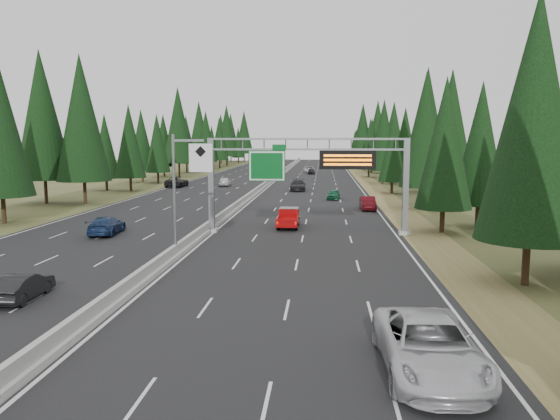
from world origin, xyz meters
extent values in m
cube|color=black|center=(0.00, 80.00, 0.04)|extent=(32.00, 260.00, 0.08)
cube|color=olive|center=(17.80, 80.00, 0.03)|extent=(3.60, 260.00, 0.06)
cube|color=#454F25|center=(-17.80, 80.00, 0.03)|extent=(3.60, 260.00, 0.06)
cube|color=#969590|center=(0.00, 80.00, 0.23)|extent=(0.70, 260.00, 0.30)
cube|color=#969590|center=(0.00, 80.00, 0.63)|extent=(0.30, 260.00, 0.60)
cube|color=slate|center=(0.35, 35.00, 3.98)|extent=(0.45, 0.45, 7.80)
cube|color=#969590|center=(0.35, 35.00, 0.23)|extent=(0.90, 0.90, 0.30)
cube|color=slate|center=(16.20, 35.00, 3.98)|extent=(0.45, 0.45, 7.80)
cube|color=#969590|center=(16.20, 35.00, 0.23)|extent=(0.90, 0.90, 0.30)
cube|color=slate|center=(8.28, 35.00, 7.80)|extent=(15.85, 0.35, 0.16)
cube|color=slate|center=(8.28, 35.00, 6.96)|extent=(15.85, 0.35, 0.16)
cube|color=#054C19|center=(5.00, 34.75, 5.63)|extent=(3.00, 0.10, 2.50)
cube|color=silver|center=(5.00, 34.69, 5.63)|extent=(2.85, 0.02, 2.35)
cube|color=#054C19|center=(6.00, 34.75, 7.13)|extent=(1.10, 0.10, 0.45)
cube|color=black|center=(11.50, 34.70, 6.13)|extent=(4.50, 0.40, 1.50)
cube|color=orange|center=(11.50, 34.48, 6.48)|extent=(3.80, 0.02, 0.18)
cube|color=orange|center=(11.50, 34.48, 6.13)|extent=(3.80, 0.02, 0.18)
cube|color=orange|center=(11.50, 34.48, 5.78)|extent=(3.80, 0.02, 0.18)
cylinder|color=slate|center=(0.00, 25.00, 4.08)|extent=(0.20, 0.20, 8.00)
cube|color=#969590|center=(0.00, 25.00, 0.18)|extent=(0.50, 0.50, 0.20)
cube|color=slate|center=(1.00, 25.00, 7.68)|extent=(2.00, 0.15, 0.15)
cube|color=silver|center=(1.80, 24.88, 6.58)|extent=(1.50, 0.06, 1.80)
cylinder|color=black|center=(20.39, 19.99, 1.23)|extent=(0.40, 0.40, 2.46)
cone|color=black|center=(20.39, 19.99, 8.92)|extent=(5.54, 5.54, 12.92)
cylinder|color=black|center=(19.50, 36.51, 1.03)|extent=(0.40, 0.40, 2.06)
cone|color=black|center=(19.50, 36.51, 7.48)|extent=(4.64, 4.64, 10.83)
cylinder|color=black|center=(23.29, 39.88, 1.03)|extent=(0.40, 0.40, 2.06)
cone|color=black|center=(23.29, 39.88, 7.45)|extent=(4.63, 4.63, 10.79)
cylinder|color=black|center=(20.87, 53.30, 1.23)|extent=(0.40, 0.40, 2.45)
cone|color=black|center=(20.87, 53.30, 8.89)|extent=(5.52, 5.52, 12.87)
cylinder|color=black|center=(24.22, 55.66, 1.27)|extent=(0.40, 0.40, 2.54)
cone|color=black|center=(24.22, 55.66, 9.20)|extent=(5.71, 5.71, 13.32)
cylinder|color=black|center=(19.47, 70.37, 0.88)|extent=(0.40, 0.40, 1.77)
cone|color=black|center=(19.47, 70.37, 6.41)|extent=(3.98, 3.98, 9.29)
cylinder|color=black|center=(24.73, 73.66, 1.47)|extent=(0.40, 0.40, 2.95)
cone|color=black|center=(24.73, 73.66, 10.69)|extent=(6.63, 6.63, 15.48)
cylinder|color=black|center=(20.11, 88.82, 1.19)|extent=(0.40, 0.40, 2.39)
cone|color=black|center=(20.11, 88.82, 8.65)|extent=(5.37, 5.37, 12.53)
cylinder|color=black|center=(23.88, 89.14, 1.09)|extent=(0.40, 0.40, 2.17)
cone|color=black|center=(23.88, 89.14, 7.87)|extent=(4.88, 4.88, 11.39)
cylinder|color=black|center=(19.06, 106.48, 0.88)|extent=(0.40, 0.40, 1.77)
cone|color=black|center=(19.06, 106.48, 6.40)|extent=(3.97, 3.97, 9.27)
cylinder|color=black|center=(23.63, 103.36, 1.24)|extent=(0.40, 0.40, 2.49)
cone|color=black|center=(23.63, 103.36, 9.02)|extent=(5.60, 5.60, 13.06)
cylinder|color=black|center=(20.98, 122.71, 1.04)|extent=(0.40, 0.40, 2.07)
cone|color=black|center=(20.98, 122.71, 7.52)|extent=(4.67, 4.67, 10.89)
cylinder|color=black|center=(23.26, 120.56, 1.27)|extent=(0.40, 0.40, 2.54)
cone|color=black|center=(23.26, 120.56, 9.19)|extent=(5.70, 5.70, 13.31)
cylinder|color=black|center=(19.85, 137.97, 1.40)|extent=(0.40, 0.40, 2.80)
cone|color=black|center=(19.85, 137.97, 10.16)|extent=(6.31, 6.31, 14.72)
cylinder|color=black|center=(23.64, 137.04, 1.46)|extent=(0.40, 0.40, 2.91)
cone|color=black|center=(23.64, 137.04, 10.55)|extent=(6.55, 6.55, 15.28)
cylinder|color=black|center=(20.28, 155.36, 1.15)|extent=(0.40, 0.40, 2.30)
cone|color=black|center=(20.28, 155.36, 8.35)|extent=(5.18, 5.18, 12.09)
cylinder|color=black|center=(23.34, 155.43, 1.15)|extent=(0.40, 0.40, 2.29)
cone|color=black|center=(23.34, 155.43, 8.31)|extent=(5.16, 5.16, 12.04)
cylinder|color=black|center=(20.15, 172.65, 0.92)|extent=(0.40, 0.40, 1.84)
cone|color=black|center=(20.15, 172.65, 6.68)|extent=(4.15, 4.15, 9.68)
cylinder|color=black|center=(24.65, 171.18, 0.88)|extent=(0.40, 0.40, 1.77)
cone|color=black|center=(24.65, 171.18, 6.42)|extent=(3.98, 3.98, 9.29)
cylinder|color=black|center=(20.53, 186.78, 0.90)|extent=(0.40, 0.40, 1.79)
cone|color=black|center=(20.53, 186.78, 6.49)|extent=(4.03, 4.03, 9.40)
cylinder|color=black|center=(24.56, 189.00, 1.06)|extent=(0.40, 0.40, 2.12)
cone|color=black|center=(24.56, 189.00, 7.70)|extent=(4.78, 4.78, 11.15)
cylinder|color=black|center=(-19.94, 38.52, 1.29)|extent=(0.40, 0.40, 2.58)
cylinder|color=black|center=(-19.09, 54.00, 1.43)|extent=(0.40, 0.40, 2.86)
cone|color=black|center=(-19.09, 54.00, 10.37)|extent=(6.43, 6.43, 15.01)
cylinder|color=black|center=(-24.29, 54.60, 1.48)|extent=(0.40, 0.40, 2.97)
cone|color=black|center=(-24.29, 54.60, 10.75)|extent=(6.67, 6.67, 15.57)
cylinder|color=black|center=(-19.55, 71.03, 1.05)|extent=(0.40, 0.40, 2.09)
cone|color=black|center=(-19.55, 71.03, 7.59)|extent=(4.71, 4.71, 11.00)
cylinder|color=black|center=(-23.90, 72.45, 0.94)|extent=(0.40, 0.40, 1.88)
cone|color=black|center=(-23.90, 72.45, 6.82)|extent=(4.24, 4.24, 9.88)
cylinder|color=black|center=(-20.19, 86.89, 1.00)|extent=(0.40, 0.40, 1.99)
cone|color=black|center=(-20.19, 86.89, 7.22)|extent=(4.48, 4.48, 10.45)
cylinder|color=black|center=(-23.88, 89.34, 1.07)|extent=(0.40, 0.40, 2.14)
cone|color=black|center=(-23.88, 89.34, 7.77)|extent=(4.82, 4.82, 11.25)
cylinder|color=black|center=(-20.84, 103.94, 1.50)|extent=(0.40, 0.40, 3.00)
cone|color=black|center=(-20.84, 103.94, 10.88)|extent=(6.76, 6.76, 15.76)
cylinder|color=black|center=(-24.75, 106.15, 1.07)|extent=(0.40, 0.40, 2.13)
cone|color=black|center=(-24.75, 106.15, 7.74)|extent=(4.80, 4.80, 11.21)
cylinder|color=black|center=(-19.21, 123.28, 1.19)|extent=(0.40, 0.40, 2.39)
cone|color=black|center=(-19.21, 123.28, 8.65)|extent=(5.37, 5.37, 12.53)
cylinder|color=black|center=(-23.28, 119.93, 1.09)|extent=(0.40, 0.40, 2.19)
cone|color=black|center=(-23.28, 119.93, 7.94)|extent=(4.93, 4.93, 11.49)
cylinder|color=black|center=(-19.04, 139.62, 1.13)|extent=(0.40, 0.40, 2.25)
cone|color=black|center=(-19.04, 139.62, 8.17)|extent=(5.07, 5.07, 11.84)
cylinder|color=black|center=(-24.40, 138.70, 1.47)|extent=(0.40, 0.40, 2.93)
cone|color=black|center=(-24.40, 138.70, 10.63)|extent=(6.60, 6.60, 15.40)
cylinder|color=black|center=(-19.65, 154.52, 1.46)|extent=(0.40, 0.40, 2.93)
cone|color=black|center=(-19.65, 154.52, 10.62)|extent=(6.59, 6.59, 15.38)
cylinder|color=black|center=(-24.00, 153.48, 0.97)|extent=(0.40, 0.40, 1.94)
cone|color=black|center=(-24.00, 153.48, 7.04)|extent=(4.37, 4.37, 10.20)
cylinder|color=black|center=(-19.11, 173.55, 0.98)|extent=(0.40, 0.40, 1.95)
cone|color=black|center=(-19.11, 173.55, 7.07)|extent=(4.39, 4.39, 10.24)
cylinder|color=black|center=(-24.57, 171.34, 1.32)|extent=(0.40, 0.40, 2.64)
cone|color=black|center=(-24.57, 171.34, 9.58)|extent=(5.95, 5.95, 13.88)
cylinder|color=black|center=(-19.40, 189.15, 1.48)|extent=(0.40, 0.40, 2.96)
cone|color=black|center=(-19.40, 189.15, 10.72)|extent=(6.65, 6.65, 15.52)
cylinder|color=black|center=(-24.46, 190.01, 1.41)|extent=(0.40, 0.40, 2.82)
cone|color=black|center=(-24.46, 190.01, 10.24)|extent=(6.36, 6.36, 14.83)
imported|color=silver|center=(13.10, 8.09, 1.00)|extent=(3.27, 6.71, 1.84)
cylinder|color=black|center=(5.79, 36.41, 0.44)|extent=(0.27, 0.72, 0.72)
cylinder|color=black|center=(7.32, 36.41, 0.44)|extent=(0.27, 0.72, 0.72)
cylinder|color=black|center=(5.79, 39.38, 0.44)|extent=(0.27, 0.72, 0.72)
cylinder|color=black|center=(7.32, 39.38, 0.44)|extent=(0.27, 0.72, 0.72)
cube|color=#9A090A|center=(6.56, 37.94, 0.58)|extent=(1.80, 5.04, 0.27)
cube|color=#9A090A|center=(6.56, 38.75, 1.21)|extent=(1.71, 1.98, 0.99)
cube|color=black|center=(6.56, 38.75, 1.48)|extent=(1.53, 1.71, 0.50)
cube|color=#9A090A|center=(5.70, 36.59, 0.89)|extent=(0.09, 2.16, 0.54)
cube|color=#9A090A|center=(7.41, 36.59, 0.89)|extent=(0.09, 2.16, 0.54)
cube|color=#9A090A|center=(6.56, 35.51, 0.89)|extent=(1.80, 0.09, 0.54)
imported|color=#135633|center=(10.92, 61.45, 0.72)|extent=(1.87, 3.87, 1.27)
imported|color=#4C0A10|center=(14.50, 50.82, 0.81)|extent=(1.61, 4.47, 1.47)
imported|color=black|center=(5.70, 73.58, 0.91)|extent=(2.48, 5.76, 1.65)
imported|color=silver|center=(6.25, 120.54, 0.80)|extent=(2.74, 5.31, 1.43)
imported|color=black|center=(6.80, 114.74, 0.74)|extent=(1.59, 3.90, 1.33)
imported|color=black|center=(-4.74, 15.04, 0.72)|extent=(1.43, 3.93, 1.29)
imported|color=navy|center=(-8.01, 33.24, 0.81)|extent=(2.48, 5.20, 1.46)
imported|color=silver|center=(-6.90, 80.91, 0.83)|extent=(2.03, 4.49, 1.49)
imported|color=black|center=(-14.50, 78.67, 0.90)|extent=(2.93, 5.99, 1.64)
camera|label=1|loc=(9.60, -9.37, 7.68)|focal=35.00mm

